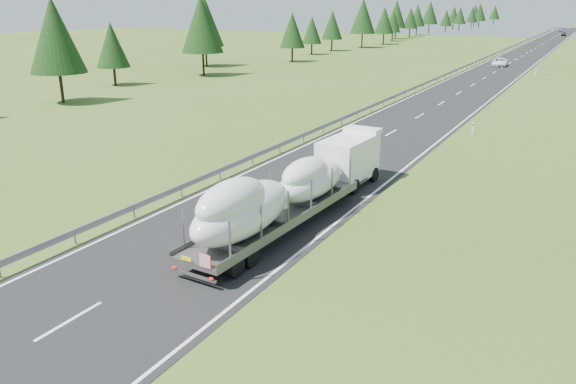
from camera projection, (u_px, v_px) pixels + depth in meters
The scene contains 10 objects.
ground at pixel (215, 236), 27.89m from camera, with size 400.00×400.00×0.00m, color #364F1A.
road_surface at pixel (511, 63), 111.15m from camera, with size 10.00×400.00×0.02m, color black.
guardrail at pixel (483, 58), 113.32m from camera, with size 0.10×400.00×0.76m.
marker_posts at pixel (566, 45), 153.82m from camera, with size 0.13×350.08×1.00m.
highway_sign at pixel (541, 64), 90.66m from camera, with size 0.08×0.90×2.60m.
tree_line_left at pixel (385, 18), 167.66m from camera, with size 16.27×355.06×12.65m.
boat_truck at pixel (293, 186), 29.03m from camera, with size 3.19×18.18×3.79m.
distant_van at pixel (500, 62), 104.44m from camera, with size 2.50×5.41×1.50m, color white.
distant_car_dark at pixel (564, 34), 204.75m from camera, with size 1.62×4.03×1.37m, color black.
distant_car_blue at pixel (561, 30), 235.68m from camera, with size 1.37×3.92×1.29m, color #1A2A49.
Camera 1 is at (15.53, -20.86, 10.94)m, focal length 35.00 mm.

